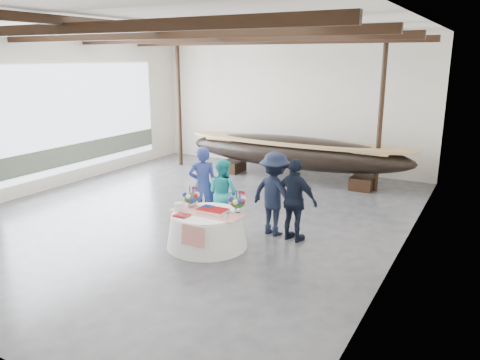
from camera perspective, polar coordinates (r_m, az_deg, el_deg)
The scene contains 14 objects.
floor at distance 11.80m, azimuth -5.84°, elevation -4.11°, with size 10.00×12.00×0.01m, color #3D3D42.
wall_back at distance 16.51m, azimuth 6.03°, elevation 9.31°, with size 10.00×0.02×4.50m, color silver.
wall_left at distance 14.71m, azimuth -22.46°, elevation 7.61°, with size 0.02×12.00×4.50m, color silver.
wall_right at distance 9.37m, azimuth 19.87°, elevation 4.35°, with size 0.02×12.00×4.50m, color silver.
ceiling at distance 11.19m, azimuth -6.47°, elevation 18.26°, with size 10.00×12.00×0.01m, color white.
pavilion_structure at distance 11.80m, azimuth -4.18°, elevation 15.71°, with size 9.80×11.76×4.50m.
open_bay at distance 15.36m, azimuth -19.29°, elevation 6.57°, with size 0.03×7.00×3.20m.
longboat_display at distance 14.86m, azimuth 6.57°, elevation 3.38°, with size 7.45×1.49×1.40m.
banquet_table at distance 9.72m, azimuth -4.03°, elevation -6.02°, with size 1.67×1.67×0.72m.
tabletop_items at distance 9.71m, azimuth -3.67°, elevation -2.85°, with size 1.56×1.04×0.40m.
guest_woman_blue at distance 10.94m, azimuth -4.57°, elevation -0.59°, with size 0.67×0.44×1.83m, color navy.
guest_woman_teal at distance 10.74m, azimuth -2.11°, elevation -1.54°, with size 0.77×0.60×1.58m, color #22ADB0.
guest_man_left at distance 10.19m, azimuth 4.27°, elevation -1.68°, with size 1.19×0.69×1.85m, color black.
guest_man_right at distance 9.87m, azimuth 6.73°, elevation -2.49°, with size 1.04×0.43×1.78m, color black.
Camera 1 is at (6.43, -9.13, 3.81)m, focal length 35.00 mm.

